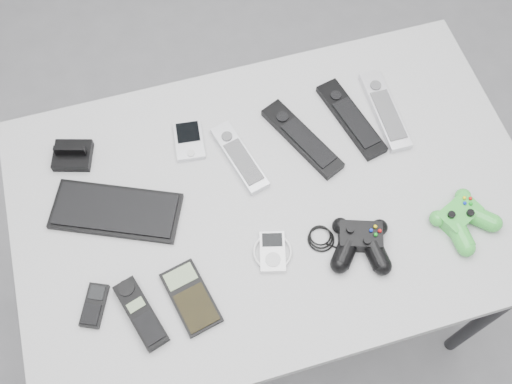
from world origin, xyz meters
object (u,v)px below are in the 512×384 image
object	(u,v)px
pda	(189,141)
mobile_phone	(94,305)
remote_black_a	(302,138)
mp3_player	(273,252)
pda_keyboard	(116,211)
remote_black_b	(351,118)
controller_green	(463,218)
controller_black	(361,242)
desk	(273,210)
calculator	(191,297)
remote_silver_a	(239,157)
cordless_handset	(141,313)
remote_silver_b	(385,110)

from	to	relation	value
pda	mobile_phone	size ratio (longest dim) A/B	1.11
remote_black_a	mp3_player	bearing A→B (deg)	-144.36
pda_keyboard	mobile_phone	world-z (taller)	pda_keyboard
remote_black_b	mp3_player	xyz separation A→B (m)	(-0.28, -0.27, -0.00)
remote_black_a	mobile_phone	bearing A→B (deg)	-177.76
pda	controller_green	size ratio (longest dim) A/B	0.75
controller_black	controller_green	distance (m)	0.23
mobile_phone	controller_green	bearing A→B (deg)	21.08
desk	pda_keyboard	xyz separation A→B (m)	(-0.35, 0.06, 0.08)
remote_black_a	calculator	size ratio (longest dim) A/B	1.55
remote_black_a	controller_black	world-z (taller)	controller_black
calculator	mp3_player	xyz separation A→B (m)	(0.19, 0.05, 0.00)
remote_silver_a	remote_black_a	distance (m)	0.15
pda_keyboard	controller_green	size ratio (longest dim) A/B	2.08
calculator	controller_black	size ratio (longest dim) A/B	0.68
mobile_phone	controller_green	distance (m)	0.81
mobile_phone	pda_keyboard	bearing A→B (deg)	91.43
mobile_phone	cordless_handset	size ratio (longest dim) A/B	0.59
mobile_phone	desk	bearing A→B (deg)	41.28
pda	calculator	bearing A→B (deg)	-96.09
controller_green	desk	bearing A→B (deg)	131.69
remote_silver_b	mp3_player	xyz separation A→B (m)	(-0.36, -0.27, -0.00)
remote_black_b	mp3_player	distance (m)	0.39
controller_black	pda	bearing A→B (deg)	148.26
remote_silver_a	controller_green	bearing A→B (deg)	-48.31
pda	remote_black_a	size ratio (longest dim) A/B	0.44
remote_silver_a	controller_green	xyz separation A→B (m)	(0.43, -0.29, 0.01)
remote_silver_b	calculator	bearing A→B (deg)	-149.09
calculator	pda	bearing A→B (deg)	64.55
cordless_handset	remote_silver_b	bearing A→B (deg)	9.21
cordless_handset	calculator	world-z (taller)	cordless_handset
mp3_player	pda	bearing A→B (deg)	123.46
calculator	cordless_handset	bearing A→B (deg)	170.34
pda	remote_silver_a	size ratio (longest dim) A/B	0.52
pda_keyboard	remote_black_b	world-z (taller)	remote_black_b
controller_black	desk	bearing A→B (deg)	150.24
remote_black_a	cordless_handset	world-z (taller)	same
mobile_phone	mp3_player	distance (m)	0.39
pda_keyboard	pda	xyz separation A→B (m)	(0.20, 0.13, -0.00)
remote_silver_a	mobile_phone	xyz separation A→B (m)	(-0.38, -0.25, -0.00)
pda_keyboard	mobile_phone	xyz separation A→B (m)	(-0.08, -0.20, -0.00)
controller_black	controller_green	bearing A→B (deg)	16.34
pda	pda_keyboard	bearing A→B (deg)	-139.59
remote_silver_a	mobile_phone	world-z (taller)	remote_silver_a
controller_green	remote_silver_a	bearing A→B (deg)	122.05
calculator	remote_black_a	bearing A→B (deg)	28.71
remote_silver_a	remote_black_a	bearing A→B (deg)	-11.54
mp3_player	controller_green	size ratio (longest dim) A/B	0.67
remote_black_b	pda	bearing A→B (deg)	159.83
remote_silver_b	mobile_phone	xyz separation A→B (m)	(-0.75, -0.28, -0.00)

